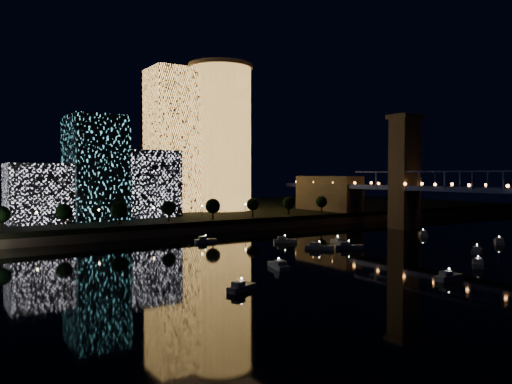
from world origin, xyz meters
TOP-DOWN VIEW (x-y plane):
  - ground at (0.00, 0.00)m, footprint 520.00×520.00m
  - far_bank at (0.00, 160.00)m, footprint 420.00×160.00m
  - seawall at (0.00, 82.00)m, footprint 420.00×6.00m
  - tower_cylindrical at (19.67, 134.18)m, footprint 34.00×34.00m
  - tower_rectangular at (-5.66, 139.59)m, footprint 22.76×22.76m
  - midrise_blocks at (-62.99, 117.47)m, footprint 113.59×34.94m
  - truss_bridge at (65.00, 3.72)m, footprint 13.00×266.00m
  - motorboats at (1.51, 11.23)m, footprint 117.80×88.68m
  - esplanade_trees at (-35.26, 88.00)m, footprint 166.02×6.48m
  - street_lamps at (-34.00, 94.00)m, footprint 132.70×0.70m

SIDE VIEW (x-z plane):
  - ground at x=0.00m, z-range 0.00..0.00m
  - motorboats at x=1.51m, z-range -0.58..2.20m
  - seawall at x=0.00m, z-range 0.00..3.00m
  - far_bank at x=0.00m, z-range 0.00..5.00m
  - street_lamps at x=-34.00m, z-range 6.20..11.85m
  - esplanade_trees at x=-35.26m, z-range 6.10..14.84m
  - truss_bridge at x=65.00m, z-range -8.75..41.25m
  - midrise_blocks at x=-62.99m, z-range 0.25..43.53m
  - tower_rectangular at x=-5.66m, z-range 5.00..77.43m
  - tower_cylindrical at x=19.67m, z-range 5.13..81.72m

